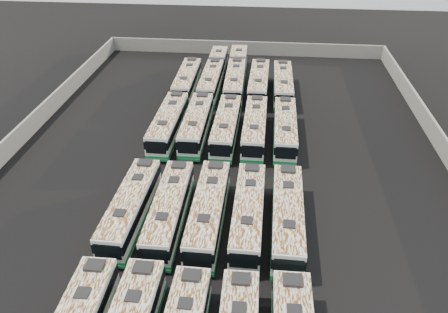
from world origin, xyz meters
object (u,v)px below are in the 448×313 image
Objects in this scene: bus_back_far_left at (187,81)px; bus_midfront_far_right at (287,217)px; bus_midfront_left at (169,210)px; bus_midback_right at (255,128)px; bus_midfront_right at (248,214)px; bus_back_right at (259,83)px; bus_back_far_right at (283,85)px; bus_midfront_far_left at (131,207)px; bus_back_left at (214,74)px; bus_back_center at (236,74)px; bus_midfront_center at (208,212)px; bus_midback_left at (196,124)px; bus_midback_center at (226,126)px; bus_midback_far_right at (285,129)px; bus_midback_far_left at (169,124)px.

bus_midfront_far_right is at bearing -65.53° from bus_back_far_left.
bus_midback_right reaches higher than bus_midfront_left.
bus_back_right is at bearing 90.65° from bus_midfront_right.
bus_midfront_far_right is 1.01× the size of bus_back_far_right.
bus_back_far_right is (3.22, 12.36, 0.01)m from bus_midback_right.
bus_midfront_far_left is at bearing -122.35° from bus_midback_right.
bus_midback_right is 0.66× the size of bus_back_left.
bus_back_far_right is at bearing -27.11° from bus_back_center.
bus_back_left is 10.02m from bus_back_far_right.
bus_back_center is (-6.39, 30.33, 0.00)m from bus_midfront_far_right.
bus_back_right reaches higher than bus_midfront_far_right.
bus_midback_left is (-3.29, 14.92, -0.01)m from bus_midfront_center.
bus_midfront_center is at bearing -77.53° from bus_midback_left.
bus_midfront_center is 1.02× the size of bus_back_far_left.
bus_back_right is (0.02, 12.50, 0.03)m from bus_midback_right.
bus_midfront_far_right is 1.01× the size of bus_midback_right.
bus_midback_center reaches higher than bus_midback_far_right.
bus_back_left is at bearing 122.68° from bus_midback_far_right.
bus_midback_far_left is at bearing -101.16° from bus_back_left.
bus_midback_left reaches higher than bus_midfront_right.
bus_midback_left is 15.58m from bus_back_far_right.
bus_back_right is (6.37, 27.37, 0.05)m from bus_midfront_left.
bus_midback_far_left is at bearing -178.75° from bus_midback_right.
bus_midfront_far_right reaches higher than bus_midback_far_right.
bus_midfront_far_right is (12.75, -0.05, 0.05)m from bus_midfront_far_left.
bus_midback_far_left is at bearing -178.91° from bus_midback_center.
bus_midback_center is at bearing 67.59° from bus_midfront_far_left.
bus_midfront_left is 28.86m from bus_back_far_right.
bus_back_far_right reaches higher than bus_midback_right.
bus_back_far_left is (-0.11, 12.57, -0.05)m from bus_midback_far_left.
bus_midfront_far_right reaches higher than bus_midfront_far_left.
bus_back_center is at bearing 79.40° from bus_midfront_far_left.
bus_midfront_far_left is 0.65× the size of bus_back_left.
bus_midfront_right is 30.70m from bus_back_left.
bus_midback_right is at bearing 2.58° from bus_midback_center.
bus_midfront_far_right is (9.54, 0.03, 0.04)m from bus_midfront_left.
bus_midfront_right reaches higher than bus_midfront_far_left.
bus_midback_center is at bearing -90.77° from bus_back_center.
bus_back_right reaches higher than bus_back_center.
bus_midfront_far_right is at bearing -82.35° from bus_back_right.
bus_back_left is 1.49× the size of bus_back_right.
bus_back_far_left is 4.35m from bus_back_left.
bus_midback_center is at bearing -3.75° from bus_midback_left.
bus_back_right is (3.17, 27.30, 0.01)m from bus_midfront_center.
bus_midback_far_left is 12.57m from bus_back_far_left.
bus_midfront_far_left is 30.29m from bus_back_left.
bus_midback_far_left reaches higher than bus_back_right.
bus_midfront_far_left is 16.06m from bus_midback_center.
bus_midback_far_right is at bearing -90.13° from bus_back_far_right.
bus_midback_far_left reaches higher than bus_midback_far_right.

